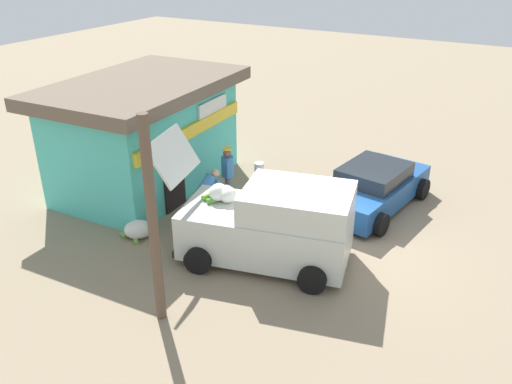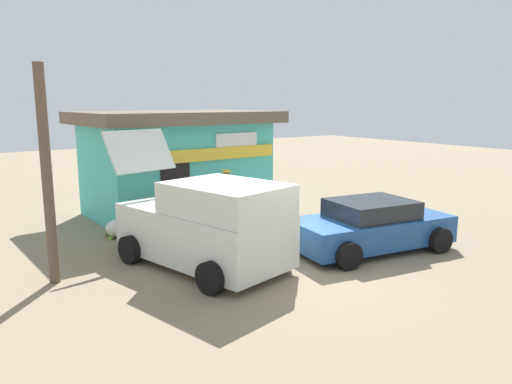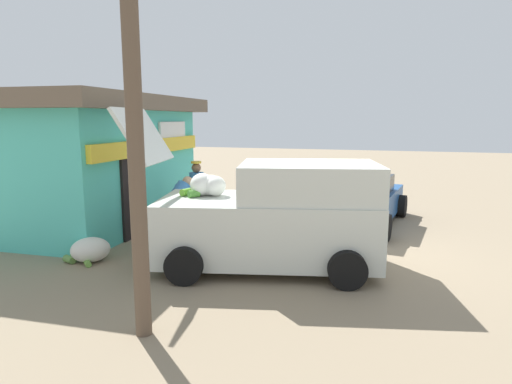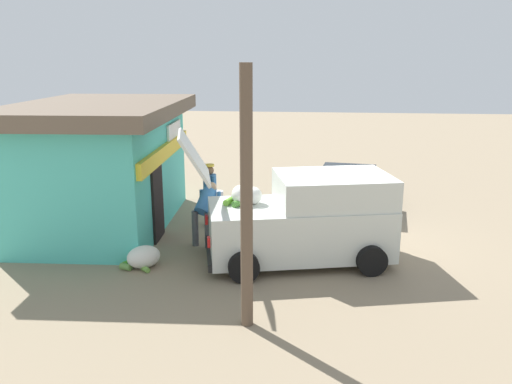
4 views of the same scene
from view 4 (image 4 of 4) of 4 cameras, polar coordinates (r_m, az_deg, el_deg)
name	(u,v)px [view 4 (image 4 of 4)]	position (r m, az deg, el deg)	size (l,w,h in m)	color
ground_plane	(346,242)	(12.63, 9.92, -5.44)	(60.00, 60.00, 0.00)	gray
storefront_bar	(103,163)	(13.76, -16.59, 3.07)	(6.17, 4.16, 3.22)	#4CC6B7
delivery_van	(305,218)	(11.13, 5.49, -2.93)	(2.88, 4.72, 2.85)	silver
parked_sedan	(347,191)	(14.94, 10.06, 0.07)	(4.12, 2.55, 1.22)	#1E4C8C
vendor_standing	(210,191)	(13.28, -5.13, 0.06)	(0.48, 0.47, 1.67)	#4C4C51
customer_bending	(205,208)	(12.09, -5.65, -1.81)	(0.78, 0.65, 1.44)	#4C4C51
unloaded_banana_pile	(143,257)	(11.16, -12.44, -7.09)	(0.88, 0.93, 0.47)	silver
paint_bucket	(218,198)	(15.50, -4.23, -0.63)	(0.32, 0.32, 0.42)	silver
utility_pole	(246,202)	(8.03, -1.06, -1.11)	(0.20, 0.20, 4.24)	brown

